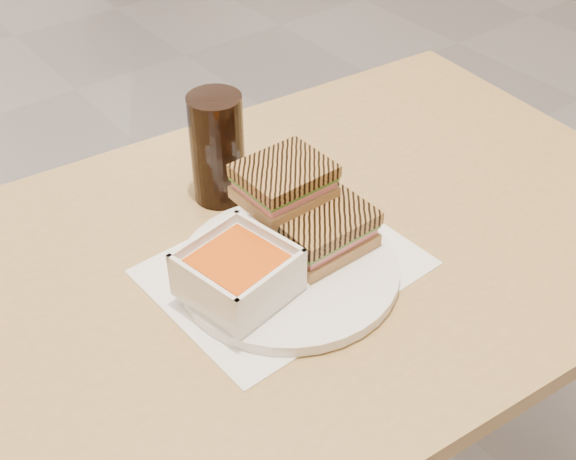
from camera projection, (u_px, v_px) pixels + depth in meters
main_table at (264, 318)px, 1.05m from camera, size 1.25×0.80×0.75m
tray_liner at (285, 267)px, 0.96m from camera, size 0.34×0.27×0.00m
plate at (288, 269)px, 0.94m from camera, size 0.28×0.28×0.02m
soup_bowl at (238, 275)px, 0.88m from camera, size 0.14×0.14×0.06m
panini_lower at (321, 229)px, 0.95m from camera, size 0.12×0.10×0.05m
panini_upper at (284, 182)px, 0.95m from camera, size 0.11×0.10×0.05m
cola_glass at (217, 149)px, 1.03m from camera, size 0.08×0.08×0.16m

